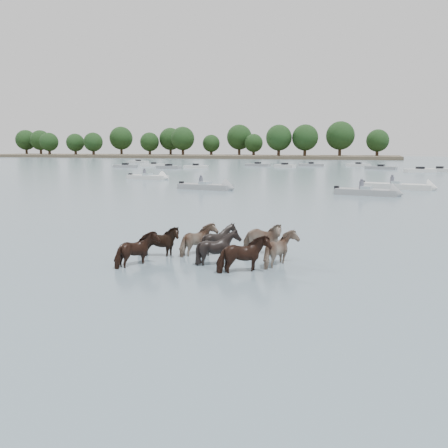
% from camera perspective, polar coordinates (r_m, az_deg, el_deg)
% --- Properties ---
extents(ground, '(400.00, 400.00, 0.00)m').
position_cam_1_polar(ground, '(15.60, 5.88, -4.94)').
color(ground, slate).
rests_on(ground, ground).
extents(shoreline, '(160.00, 30.00, 1.00)m').
position_cam_1_polar(shoreline, '(180.33, -5.96, 8.12)').
color(shoreline, '#4C4233').
rests_on(shoreline, ground).
extents(pony_herd, '(5.89, 4.18, 1.38)m').
position_cam_1_polar(pony_herd, '(16.03, -0.98, -2.84)').
color(pony_herd, black).
rests_on(pony_herd, ground).
extents(motorboat_a, '(5.72, 2.33, 1.92)m').
position_cam_1_polar(motorboat_a, '(43.08, -1.39, 4.46)').
color(motorboat_a, gray).
rests_on(motorboat_a, ground).
extents(motorboat_b, '(5.53, 2.44, 1.92)m').
position_cam_1_polar(motorboat_b, '(39.79, 17.82, 3.62)').
color(motorboat_b, gray).
rests_on(motorboat_b, ground).
extents(motorboat_c, '(6.92, 3.12, 1.92)m').
position_cam_1_polar(motorboat_c, '(46.65, 21.03, 4.21)').
color(motorboat_c, silver).
rests_on(motorboat_c, ground).
extents(motorboat_f, '(5.83, 2.41, 1.92)m').
position_cam_1_polar(motorboat_f, '(57.75, -8.56, 5.57)').
color(motorboat_f, silver).
rests_on(motorboat_f, ground).
extents(distant_flotilla, '(108.19, 27.91, 0.93)m').
position_cam_1_polar(distant_flotilla, '(90.60, 15.81, 6.63)').
color(distant_flotilla, silver).
rests_on(distant_flotilla, ground).
extents(treeline, '(151.73, 23.85, 12.32)m').
position_cam_1_polar(treeline, '(180.04, -5.25, 10.11)').
color(treeline, '#382619').
rests_on(treeline, ground).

